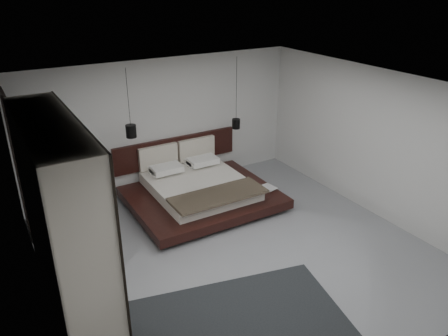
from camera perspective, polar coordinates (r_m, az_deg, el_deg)
floor at (r=7.58m, az=1.85°, el=-10.75°), size 6.00×6.00×0.00m
ceiling at (r=6.41m, az=2.18°, el=10.29°), size 6.00×6.00×0.00m
wall_back at (r=9.37m, az=-7.87°, el=5.60°), size 6.00×0.00×6.00m
wall_front at (r=4.98m, az=21.30°, el=-13.74°), size 6.00×0.00×6.00m
wall_left at (r=6.02m, az=-23.16°, el=-7.16°), size 0.00×6.00×6.00m
wall_right at (r=8.75m, az=18.90°, el=3.15°), size 0.00×6.00×6.00m
lattice_screen at (r=8.28m, az=-25.34°, el=0.18°), size 0.05×0.90×2.60m
bed at (r=8.96m, az=-3.31°, el=-2.76°), size 2.84×2.42×1.09m
book_lower at (r=9.01m, az=5.26°, el=-2.77°), size 0.28×0.35×0.03m
book_upper at (r=8.96m, az=5.27°, el=-2.73°), size 0.22×0.28×0.02m
pendant_left at (r=8.43m, az=-12.05°, el=4.74°), size 0.20×0.20×1.31m
pendant_right at (r=9.45m, az=1.59°, el=5.84°), size 0.17×0.17×1.53m
wardrobe at (r=5.99m, az=-20.22°, el=-6.91°), size 0.66×2.82×2.77m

